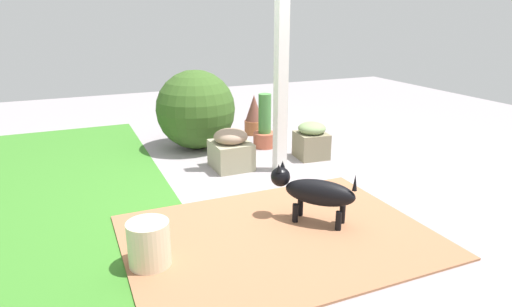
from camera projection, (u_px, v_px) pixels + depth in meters
ground_plane at (270, 182)px, 4.72m from camera, size 12.00×12.00×0.00m
brick_path at (279, 236)px, 3.57m from camera, size 1.80×2.40×0.02m
lawn_patch at (21, 197)px, 4.33m from camera, size 5.20×2.80×0.01m
porch_pillar at (281, 61)px, 4.70m from camera, size 0.12×0.12×2.45m
stone_planter_nearest at (311, 140)px, 5.44m from camera, size 0.40×0.39×0.45m
stone_planter_mid at (231, 149)px, 5.08m from camera, size 0.47×0.43×0.47m
round_shrub at (196, 110)px, 5.76m from camera, size 1.03×1.03×1.03m
terracotta_pot_tall at (265, 128)px, 5.86m from camera, size 0.30×0.30×0.71m
terracotta_pot_spiky at (254, 116)px, 6.48m from camera, size 0.28×0.28×0.58m
dog at (314, 191)px, 3.72m from camera, size 0.63×0.60×0.51m
ceramic_urn at (149, 245)px, 3.11m from camera, size 0.30×0.30×0.35m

